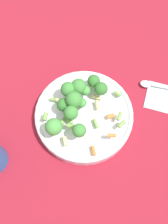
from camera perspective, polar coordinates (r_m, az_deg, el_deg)
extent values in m
plane|color=maroon|center=(0.81, 0.00, -1.30)|extent=(3.00, 3.00, 0.00)
cylinder|color=silver|center=(0.79, 0.00, -0.88)|extent=(0.29, 0.29, 0.03)
torus|color=silver|center=(0.77, 0.00, -0.43)|extent=(0.29, 0.29, 0.01)
cylinder|color=#8CB766|center=(0.80, 2.06, 5.88)|extent=(0.01, 0.01, 0.02)
sphere|color=#33722D|center=(0.78, 2.12, 6.74)|extent=(0.04, 0.04, 0.04)
cylinder|color=#8CB766|center=(0.78, 3.63, 4.28)|extent=(0.01, 0.01, 0.02)
sphere|color=#33722D|center=(0.76, 3.74, 5.10)|extent=(0.04, 0.04, 0.04)
cylinder|color=#8CB766|center=(0.76, -0.48, 1.44)|extent=(0.01, 0.01, 0.01)
sphere|color=#479342|center=(0.75, -0.49, 2.01)|extent=(0.03, 0.03, 0.03)
cylinder|color=#8CB766|center=(0.75, -2.15, 1.70)|extent=(0.02, 0.02, 0.02)
sphere|color=#3D8438|center=(0.73, -2.24, 2.73)|extent=(0.05, 0.05, 0.05)
cylinder|color=#8CB766|center=(0.72, -1.00, -4.66)|extent=(0.01, 0.01, 0.02)
sphere|color=#3D8438|center=(0.70, -1.03, -4.04)|extent=(0.04, 0.04, 0.04)
cylinder|color=#8CB766|center=(0.76, -4.37, 0.87)|extent=(0.01, 0.01, 0.01)
sphere|color=#33722D|center=(0.74, -4.50, 1.58)|extent=(0.04, 0.04, 0.04)
cylinder|color=#8CB766|center=(0.74, -3.09, -0.94)|extent=(0.01, 0.01, 0.01)
sphere|color=#479342|center=(0.72, -3.17, -0.36)|extent=(0.03, 0.03, 0.03)
cylinder|color=#8CB766|center=(0.74, -2.76, -0.87)|extent=(0.01, 0.01, 0.01)
sphere|color=#3D8438|center=(0.72, -2.85, -0.15)|extent=(0.04, 0.04, 0.04)
cylinder|color=#8CB766|center=(0.77, 0.26, 4.12)|extent=(0.01, 0.01, 0.01)
sphere|color=#479342|center=(0.75, 0.27, 4.72)|extent=(0.03, 0.03, 0.03)
cylinder|color=#8CB766|center=(0.78, -1.12, 4.54)|extent=(0.02, 0.02, 0.02)
sphere|color=#3D8438|center=(0.75, -1.16, 5.57)|extent=(0.05, 0.05, 0.05)
cylinder|color=#8CB766|center=(0.77, -3.35, 3.97)|extent=(0.02, 0.02, 0.02)
sphere|color=#3D8438|center=(0.75, -3.47, 4.95)|extent=(0.04, 0.04, 0.04)
cylinder|color=#8CB766|center=(0.74, -6.28, -4.09)|extent=(0.02, 0.02, 0.02)
sphere|color=#479342|center=(0.71, -6.54, -3.30)|extent=(0.05, 0.05, 0.05)
cylinder|color=orange|center=(0.73, 2.08, -8.41)|extent=(0.03, 0.02, 0.01)
cylinder|color=beige|center=(0.73, -4.13, -6.36)|extent=(0.03, 0.02, 0.01)
cylinder|color=#729E4C|center=(0.75, 2.55, -2.52)|extent=(0.03, 0.02, 0.01)
cylinder|color=#729E4C|center=(0.75, -8.46, -1.00)|extent=(0.02, 0.03, 0.01)
cylinder|color=#729E4C|center=(0.75, 7.70, -0.95)|extent=(0.02, 0.03, 0.01)
cylinder|color=orange|center=(0.78, 3.77, 4.54)|extent=(0.02, 0.02, 0.01)
cylinder|color=#729E4C|center=(0.80, 0.60, 5.44)|extent=(0.02, 0.02, 0.01)
cylinder|color=#729E4C|center=(0.75, -4.40, -1.80)|extent=(0.02, 0.03, 0.01)
cylinder|color=orange|center=(0.76, 5.81, -0.91)|extent=(0.02, 0.02, 0.01)
cylinder|color=beige|center=(0.78, 2.79, 3.22)|extent=(0.03, 0.02, 0.01)
cylinder|color=orange|center=(0.72, 6.08, -5.09)|extent=(0.02, 0.02, 0.01)
cylinder|color=beige|center=(0.76, -3.29, 0.56)|extent=(0.03, 0.02, 0.01)
cylinder|color=beige|center=(0.77, 2.94, 1.53)|extent=(0.03, 0.02, 0.01)
cylinder|color=#729E4C|center=(0.75, -2.91, -1.92)|extent=(0.02, 0.02, 0.01)
cylinder|color=#729E4C|center=(0.78, -6.51, 2.72)|extent=(0.02, 0.02, 0.01)
cylinder|color=#729E4C|center=(0.74, 8.20, -2.64)|extent=(0.01, 0.03, 0.01)
cylinder|color=#729E4C|center=(0.79, 7.31, 3.98)|extent=(0.02, 0.01, 0.01)
cylinder|color=beige|center=(0.78, -5.47, 2.31)|extent=(0.02, 0.01, 0.01)
cylinder|color=#729E4C|center=(0.73, -2.72, -3.12)|extent=(0.03, 0.03, 0.01)
ellipsoid|color=silver|center=(0.87, 13.32, 5.99)|extent=(0.04, 0.04, 0.01)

